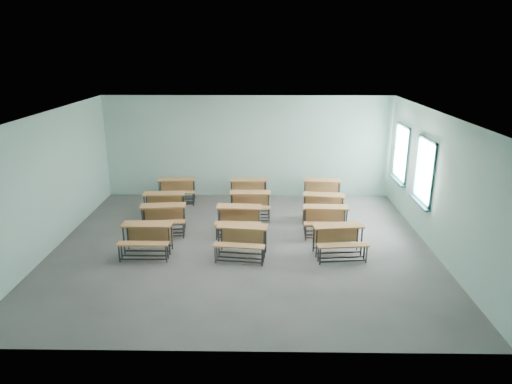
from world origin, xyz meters
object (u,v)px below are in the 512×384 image
desk_unit_r0c2 (339,236)px  desk_unit_r2c0 (164,202)px  desk_unit_r0c1 (242,237)px  desk_unit_r1c2 (326,216)px  desk_unit_r1c0 (163,215)px  desk_unit_r3c2 (322,188)px  desk_unit_r2c2 (324,203)px  desk_unit_r1c1 (239,216)px  desk_unit_r3c0 (177,187)px  desk_unit_r2c1 (250,201)px  desk_unit_r3c1 (248,188)px  desk_unit_r0c0 (147,235)px

desk_unit_r0c2 → desk_unit_r2c0: size_ratio=1.02×
desk_unit_r0c1 → desk_unit_r1c2: (2.09, 1.33, 0.00)m
desk_unit_r1c0 → desk_unit_r3c2: 5.00m
desk_unit_r1c2 → desk_unit_r2c2: 1.01m
desk_unit_r1c1 → desk_unit_r3c0: same height
desk_unit_r0c2 → desk_unit_r1c0: bearing=156.9°
desk_unit_r1c2 → desk_unit_r2c1: (-1.96, 1.19, 0.00)m
desk_unit_r2c2 → desk_unit_r3c1: 2.58m
desk_unit_r1c2 → desk_unit_r2c0: (-4.37, 1.05, 0.00)m
desk_unit_r0c1 → desk_unit_r3c2: bearing=65.7°
desk_unit_r3c2 → desk_unit_r0c2: bearing=-86.8°
desk_unit_r0c2 → desk_unit_r2c2: same height
desk_unit_r3c1 → desk_unit_r2c1: bearing=-89.7°
desk_unit_r1c2 → desk_unit_r0c0: bearing=-162.1°
desk_unit_r0c2 → desk_unit_r1c0: size_ratio=1.00×
desk_unit_r2c2 → desk_unit_r1c0: bearing=-159.5°
desk_unit_r0c0 → desk_unit_r3c2: size_ratio=0.96×
desk_unit_r0c1 → desk_unit_r0c0: bearing=-175.3°
desk_unit_r2c1 → desk_unit_r3c1: (-0.09, 1.28, 0.00)m
desk_unit_r0c2 → desk_unit_r3c2: size_ratio=1.02×
desk_unit_r2c0 → desk_unit_r3c2: (4.58, 1.41, 0.00)m
desk_unit_r2c1 → desk_unit_r3c0: same height
desk_unit_r2c1 → desk_unit_r0c2: bearing=-50.0°
desk_unit_r0c1 → desk_unit_r3c0: (-2.19, 3.83, 0.00)m
desk_unit_r1c0 → desk_unit_r2c0: size_ratio=1.03×
desk_unit_r0c0 → desk_unit_r1c2: same height
desk_unit_r0c2 → desk_unit_r3c0: (-4.41, 3.77, 0.00)m
desk_unit_r1c2 → desk_unit_r2c1: bearing=150.4°
desk_unit_r0c1 → desk_unit_r1c0: same height
desk_unit_r1c1 → desk_unit_r0c2: bearing=-26.7°
desk_unit_r1c0 → desk_unit_r1c2: same height
desk_unit_r2c0 → desk_unit_r3c0: (0.09, 1.44, 0.00)m
desk_unit_r0c0 → desk_unit_r0c2: 4.42m
desk_unit_r0c2 → desk_unit_r2c2: size_ratio=0.99×
desk_unit_r0c0 → desk_unit_r0c2: bearing=-0.2°
desk_unit_r0c2 → desk_unit_r2c1: (-2.10, 2.46, 0.00)m
desk_unit_r1c0 → desk_unit_r1c1: same height
desk_unit_r3c2 → desk_unit_r3c0: bearing=-176.3°
desk_unit_r3c1 → desk_unit_r3c0: bearing=175.5°
desk_unit_r0c2 → desk_unit_r2c1: size_ratio=1.06×
desk_unit_r2c1 → desk_unit_r1c1: bearing=-102.7°
desk_unit_r0c0 → desk_unit_r3c1: bearing=59.1°
desk_unit_r0c2 → desk_unit_r3c0: same height
desk_unit_r0c0 → desk_unit_r3c1: 4.34m
desk_unit_r3c2 → desk_unit_r0c1: bearing=-116.9°
desk_unit_r2c2 → desk_unit_r3c1: bearing=153.2°
desk_unit_r1c0 → desk_unit_r1c2: (4.17, -0.05, 0.00)m
desk_unit_r0c1 → desk_unit_r2c0: same height
desk_unit_r3c1 → desk_unit_r2c2: bearing=-38.3°
desk_unit_r0c0 → desk_unit_r1c1: same height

